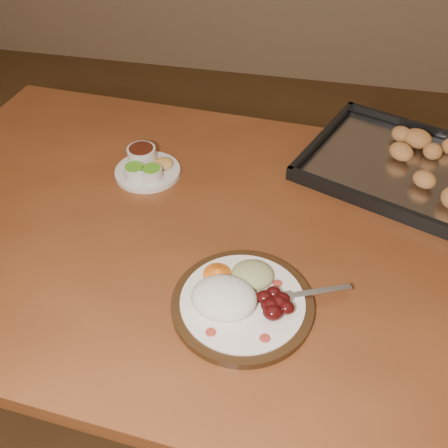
# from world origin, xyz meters

# --- Properties ---
(ground) EXTENTS (4.00, 4.00, 0.00)m
(ground) POSITION_xyz_m (0.00, 0.00, 0.00)
(ground) COLOR #513B1B
(ground) RESTS_ON ground
(dining_table) EXTENTS (1.55, 0.99, 0.75)m
(dining_table) POSITION_xyz_m (0.27, -0.23, 0.65)
(dining_table) COLOR brown
(dining_table) RESTS_ON ground
(dinner_plate) EXTENTS (0.31, 0.25, 0.06)m
(dinner_plate) POSITION_xyz_m (0.33, -0.42, 0.77)
(dinner_plate) COLOR black
(dinner_plate) RESTS_ON dining_table
(condiment_saucer) EXTENTS (0.15, 0.15, 0.05)m
(condiment_saucer) POSITION_xyz_m (0.04, -0.08, 0.77)
(condiment_saucer) COLOR silver
(condiment_saucer) RESTS_ON dining_table
(baking_tray) EXTENTS (0.59, 0.52, 0.05)m
(baking_tray) POSITION_xyz_m (0.66, 0.05, 0.77)
(baking_tray) COLOR black
(baking_tray) RESTS_ON dining_table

